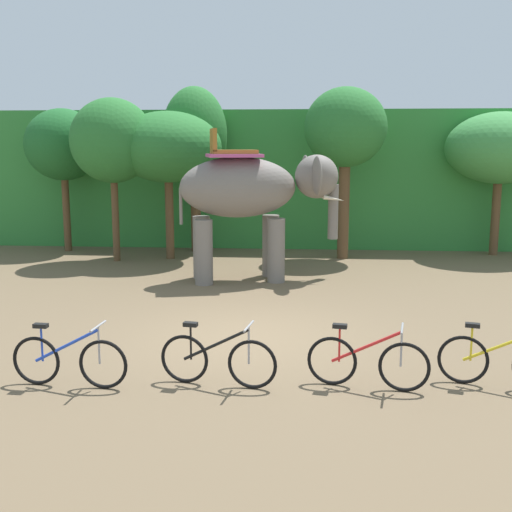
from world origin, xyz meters
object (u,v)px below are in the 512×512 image
Objects in this scene: tree_left at (195,136)px; bike_black at (218,360)px; tree_center at (345,129)px; elephant at (251,193)px; tree_center_right at (168,147)px; bike_blue at (69,360)px; tree_far_right at (500,148)px; tree_right at (112,141)px; bike_yellow at (500,361)px; bike_red at (367,362)px; tree_center_left at (63,145)px.

tree_left reaches higher than bike_black.
tree_left is 4.76m from tree_center.
tree_left is at bearing 116.76° from elephant.
tree_center is (5.20, 0.45, 0.53)m from tree_center_right.
bike_blue and bike_black have the same top height.
tree_center reaches higher than tree_far_right.
bike_yellow is at bearing -48.29° from tree_right.
tree_center_right is 1.00× the size of tree_far_right.
bike_blue is at bearing -77.00° from tree_right.
tree_center is 3.00× the size of bike_red.
tree_center is 3.03× the size of bike_yellow.
tree_center is at bearing 88.52° from bike_red.
tree_right reaches higher than tree_far_right.
tree_center_left is 1.07× the size of elephant.
tree_center_left reaches higher than bike_yellow.
bike_blue is at bearing -85.84° from tree_center_right.
tree_right reaches higher than elephant.
bike_red is (2.23, -7.15, -1.82)m from elephant.
tree_center reaches higher than bike_red.
tree_center is 4.87m from tree_far_right.
tree_center_left reaches higher than bike_blue.
tree_center is at bearing 4.90° from tree_center_right.
bike_blue is at bearing -89.04° from tree_left.
tree_far_right reaches higher than bike_black.
bike_blue is 1.01× the size of bike_black.
tree_center_right is 2.59× the size of bike_red.
bike_blue is (-9.20, -11.65, -2.90)m from tree_far_right.
tree_far_right is 13.79m from bike_black.
bike_blue and bike_red have the same top height.
tree_center_right is at bearing 94.16° from bike_blue.
elephant is (2.70, -2.83, -1.12)m from tree_center_right.
tree_far_right is at bearing -0.17° from tree_left.
bike_blue and bike_yellow have the same top height.
tree_center_left is 13.25m from bike_black.
tree_far_right is 8.46m from elephant.
tree_center reaches higher than tree_center_left.
tree_center_left reaches higher than elephant.
tree_left is at bearing 90.96° from bike_blue.
bike_blue is at bearing -69.04° from tree_center_left.
tree_far_right is 2.63× the size of bike_yellow.
elephant is 8.29m from bike_yellow.
tree_center_left is 3.80m from tree_center_right.
tree_right is 2.78× the size of bike_black.
bike_black is (0.12, -7.21, -1.82)m from elephant.
tree_center is 1.19× the size of elephant.
tree_left is at bearing 101.22° from bike_black.
tree_center is 2.97× the size of bike_blue.
tree_center reaches higher than tree_right.
bike_red is (6.43, -9.46, -3.11)m from tree_right.
tree_center_right is 2.56× the size of bike_blue.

